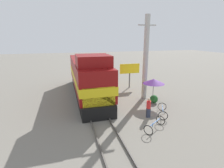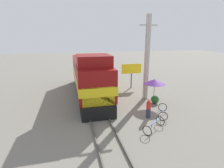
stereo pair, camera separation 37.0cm
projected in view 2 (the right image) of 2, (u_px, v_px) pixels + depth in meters
The scene contains 11 objects.
ground_plane at pixel (95, 109), 15.60m from camera, with size 120.00×120.00×0.00m, color slate.
rail_near at pixel (87, 109), 15.42m from camera, with size 0.08×34.46×0.15m, color #4C4742.
rail_far at pixel (103, 107), 15.75m from camera, with size 0.08×34.46×0.15m, color #4C4742.
locomotive at pixel (89, 77), 18.62m from camera, with size 2.99×13.18×4.77m.
utility_pole at pixel (147, 58), 17.28m from camera, with size 1.80×0.50×8.30m.
vendor_umbrella at pixel (155, 82), 16.19m from camera, with size 2.03×2.03×2.44m.
billboard_sign at pixel (132, 70), 21.61m from camera, with size 2.55×0.12×3.02m.
shrub_cluster at pixel (155, 99), 16.83m from camera, with size 0.77×0.77×0.77m, color #236028.
person_bystander at pixel (149, 108), 13.67m from camera, with size 0.34×0.34×1.61m.
bicycle at pixel (163, 111), 14.15m from camera, with size 1.55×2.02×0.73m.
bicycle_spare at pixel (154, 125), 11.95m from camera, with size 1.94×1.63×0.69m.
Camera 2 is at (-2.01, -14.43, 6.21)m, focal length 28.00 mm.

